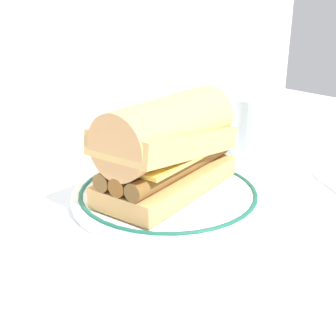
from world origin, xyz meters
The scene contains 4 objects.
ground_plane centered at (0.00, 0.00, 0.00)m, with size 1.50×1.50×0.00m, color silver.
plate centered at (-0.03, 0.01, 0.01)m, with size 0.26×0.26×0.01m.
sausage_sandwich centered at (-0.03, 0.01, 0.08)m, with size 0.22×0.15×0.12m.
drinking_glass centered at (0.19, 0.05, 0.04)m, with size 0.07×0.07×0.10m.
Camera 1 is at (-0.35, -0.40, 0.25)m, focal length 45.53 mm.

